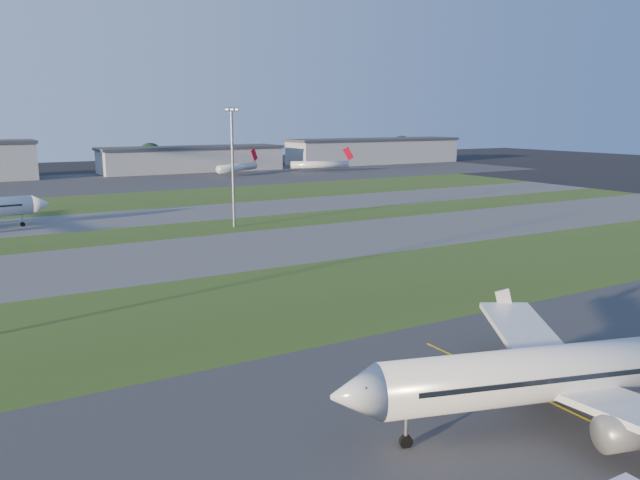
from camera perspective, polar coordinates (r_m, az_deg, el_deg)
grass_strip_a at (r=82.81m, az=-2.71°, el=-5.46°), size 300.00×34.00×0.01m
taxiway_a at (r=112.29m, az=-10.46°, el=-1.22°), size 300.00×32.00×0.01m
grass_strip_b at (r=135.70m, az=-14.02°, el=0.74°), size 300.00×18.00×0.01m
taxiway_b at (r=156.71m, az=-16.27°, el=1.98°), size 300.00×26.00×0.01m
grass_strip_c at (r=188.65m, az=-18.69°, el=3.31°), size 300.00×40.00×0.01m
apron_far at (r=247.44m, az=-21.50°, el=4.84°), size 400.00×80.00×0.01m
airliner_parked at (r=53.02m, az=23.04°, el=-10.97°), size 39.64×33.33×12.68m
mini_jet_near at (r=266.37m, az=-7.54°, el=6.61°), size 24.99×16.94×9.48m
mini_jet_far at (r=280.35m, az=0.01°, el=6.92°), size 27.25×12.48×9.48m
light_mast_centre at (r=136.89m, az=-8.00°, el=7.30°), size 3.20×0.70×25.80m
hangar_east at (r=289.00m, az=-11.61°, el=7.29°), size 81.60×23.00×11.20m
hangar_far_east at (r=334.27m, az=5.01°, el=8.13°), size 96.90×23.00×13.20m
tree_mid_west at (r=285.65m, az=-26.84°, el=6.33°), size 9.90×9.90×10.80m
tree_mid_east at (r=298.04m, az=-15.24°, el=7.46°), size 11.55×11.55×12.60m
tree_east at (r=323.68m, az=-2.10°, el=7.98°), size 10.45×10.45×11.40m
tree_far_east at (r=364.83m, az=7.47°, el=8.45°), size 12.65×12.65×13.80m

